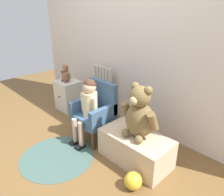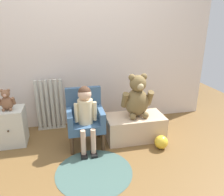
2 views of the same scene
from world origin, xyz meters
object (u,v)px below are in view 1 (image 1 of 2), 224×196
at_px(large_teddy_bear, 140,114).
at_px(small_teddy_bear, 66,74).
at_px(child_armchair, 96,111).
at_px(floor_rug, 57,157).
at_px(toy_ball, 133,181).
at_px(radiator, 103,91).
at_px(child_figure, 88,102).
at_px(small_dresser, 68,95).
at_px(low_bench, 135,148).

height_order(large_teddy_bear, small_teddy_bear, large_teddy_bear).
bearing_deg(large_teddy_bear, child_armchair, 179.88).
xyz_separation_m(large_teddy_bear, small_teddy_bear, (-1.51, 0.18, 0.02)).
distance_m(floor_rug, toy_ball, 0.88).
bearing_deg(floor_rug, toy_ball, 16.89).
xyz_separation_m(radiator, child_figure, (0.42, -0.59, 0.15)).
distance_m(radiator, large_teddy_bear, 1.18).
bearing_deg(small_dresser, radiator, 33.16).
relative_size(small_dresser, floor_rug, 0.59).
xyz_separation_m(child_armchair, low_bench, (0.62, -0.01, -0.20)).
height_order(small_dresser, child_figure, child_figure).
bearing_deg(child_figure, radiator, 125.24).
xyz_separation_m(child_armchair, child_figure, (0.00, -0.11, 0.15)).
xyz_separation_m(child_armchair, large_teddy_bear, (0.64, -0.00, 0.19)).
bearing_deg(low_bench, floor_rug, -137.52).
height_order(small_dresser, large_teddy_bear, large_teddy_bear).
distance_m(child_figure, small_teddy_bear, 0.91).
height_order(small_teddy_bear, floor_rug, small_teddy_bear).
bearing_deg(toy_ball, radiator, 147.89).
bearing_deg(child_figure, large_teddy_bear, 9.57).
height_order(small_dresser, child_armchair, child_armchair).
distance_m(radiator, floor_rug, 1.19).
distance_m(small_dresser, floor_rug, 1.18).
bearing_deg(child_armchair, radiator, 130.91).
xyz_separation_m(child_figure, small_teddy_bear, (-0.87, 0.29, 0.07)).
bearing_deg(large_teddy_bear, low_bench, -152.07).
distance_m(child_figure, low_bench, 0.71).
distance_m(low_bench, toy_ball, 0.39).
bearing_deg(toy_ball, child_figure, 166.55).
relative_size(low_bench, small_teddy_bear, 2.87).
height_order(radiator, child_figure, child_figure).
relative_size(child_armchair, toy_ball, 4.29).
distance_m(small_dresser, small_teddy_bear, 0.34).
distance_m(small_dresser, low_bench, 1.50).
bearing_deg(floor_rug, child_armchair, 91.57).
relative_size(radiator, small_dresser, 1.55).
bearing_deg(large_teddy_bear, radiator, 155.42).
height_order(radiator, large_teddy_bear, large_teddy_bear).
height_order(radiator, toy_ball, radiator).
bearing_deg(child_armchair, floor_rug, -88.43).
height_order(floor_rug, toy_ball, toy_ball).
xyz_separation_m(small_dresser, child_armchair, (0.87, -0.19, 0.12)).
relative_size(small_teddy_bear, floor_rug, 0.33).
height_order(child_armchair, small_teddy_bear, small_teddy_bear).
height_order(low_bench, large_teddy_bear, large_teddy_bear).
height_order(low_bench, small_teddy_bear, small_teddy_bear).
bearing_deg(large_teddy_bear, small_teddy_bear, 173.29).
relative_size(radiator, large_teddy_bear, 1.31).
bearing_deg(large_teddy_bear, toy_ball, -56.14).
distance_m(radiator, low_bench, 1.17).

